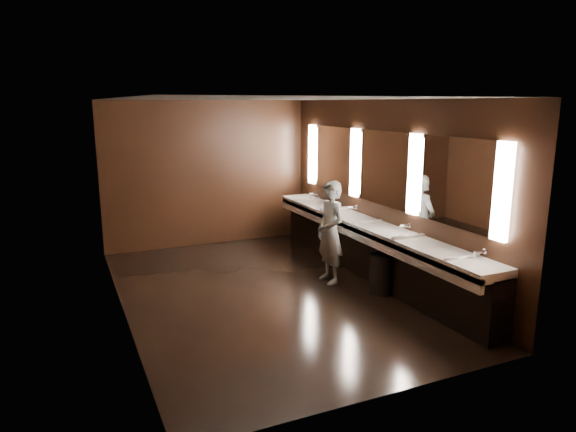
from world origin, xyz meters
name	(u,v)px	position (x,y,z in m)	size (l,w,h in m)	color
floor	(266,293)	(0.00, 0.00, 0.00)	(6.00, 6.00, 0.00)	black
ceiling	(264,99)	(0.00, 0.00, 2.80)	(4.00, 6.00, 0.02)	#2D2D2B
wall_back	(208,174)	(0.00, 3.00, 1.40)	(4.00, 0.02, 2.80)	black
wall_front	(389,256)	(0.00, -3.00, 1.40)	(4.00, 0.02, 2.80)	black
wall_left	(118,212)	(-2.00, 0.00, 1.40)	(0.02, 6.00, 2.80)	black
wall_right	(383,190)	(2.00, 0.00, 1.40)	(0.02, 6.00, 2.80)	black
sink_counter	(370,247)	(1.79, 0.00, 0.50)	(0.55, 5.40, 1.01)	black
mirror_band	(382,168)	(1.98, 0.00, 1.75)	(0.06, 5.03, 1.15)	white
person	(330,232)	(1.10, 0.05, 0.80)	(0.58, 0.38, 1.59)	#86A8C8
trash_bin	(382,273)	(1.58, -0.69, 0.29)	(0.38, 0.38, 0.59)	black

